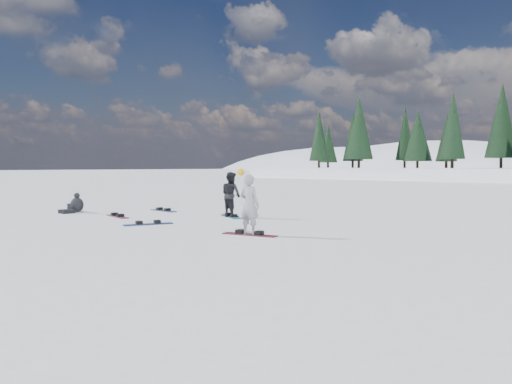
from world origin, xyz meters
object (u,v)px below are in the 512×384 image
Objects in this scene: snowboarder_man at (231,195)px; snowboard_loose_b at (117,216)px; snowboard_loose_a at (148,224)px; gear_bag at (74,207)px; seated_rider at (76,205)px; snowboard_loose_c at (163,211)px; snowboarder_woman at (249,204)px.

snowboarder_man reaches higher than snowboard_loose_b.
snowboarder_man is 1.06× the size of snowboard_loose_a.
gear_bag is 0.30× the size of snowboard_loose_a.
snowboard_loose_a is at bearing 93.25° from snowboarder_man.
snowboarder_man reaches higher than seated_rider.
snowboard_loose_b is 2.57m from snowboard_loose_c.
snowboarder_man is at bearing -46.06° from snowboarder_woman.
snowboard_loose_a is at bearing -1.46° from snowboarder_woman.
seated_rider is 2.01× the size of gear_bag.
snowboard_loose_a is at bearing -2.68° from seated_rider.
gear_bag is (-6.18, -2.77, -0.64)m from snowboarder_man.
gear_bag is (-9.88, 0.03, -0.66)m from snowboarder_woman.
snowboard_loose_c is at bearing -27.89° from snowboarder_woman.
snowboard_loose_b is (2.56, 0.28, -0.28)m from seated_rider.
snowboard_loose_a and snowboard_loose_c have the same top height.
gear_bag is 6.05m from snowboard_loose_a.
snowboard_loose_a is 4.62m from snowboard_loose_c.
snowboarder_woman is 1.15× the size of snowboard_loose_a.
seated_rider reaches higher than snowboard_loose_a.
snowboard_loose_c is (-3.64, -0.28, -0.78)m from snowboarder_man.
snowboard_loose_b is at bearing 6.62° from seated_rider.
snowboarder_woman reaches higher than snowboard_loose_a.
seated_rider is 0.60× the size of snowboard_loose_c.
seated_rider is at bearing 106.44° from snowboard_loose_a.
snowboarder_man is at bearing 16.78° from snowboard_loose_a.
snowboard_loose_c is at bearing 10.35° from snowboarder_man.
gear_bag is 3.26m from snowboard_loose_b.
snowboarder_man reaches higher than snowboard_loose_a.
snowboard_loose_a is 1.00× the size of snowboard_loose_c.
snowboard_loose_c is at bearing 44.50° from gear_bag.
snowboard_loose_a and snowboard_loose_b have the same top height.
snowboarder_man is 3.74m from snowboard_loose_c.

